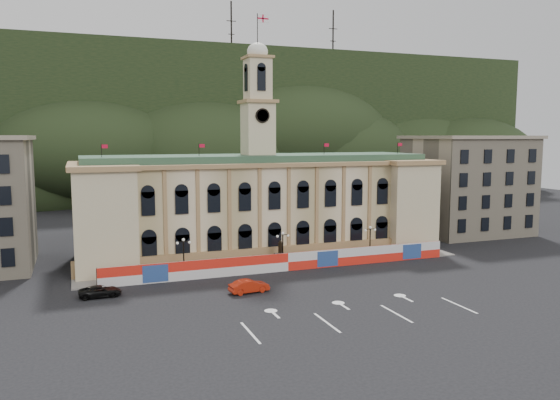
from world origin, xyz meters
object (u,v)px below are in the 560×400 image
object	(u,v)px
lamp_center	(283,246)
statue	(280,258)
red_sedan	(249,286)
black_suv	(100,291)

from	to	relation	value
lamp_center	statue	bearing A→B (deg)	90.00
statue	red_sedan	xyz separation A→B (m)	(-8.15, -11.22, -0.39)
statue	black_suv	distance (m)	25.74
statue	red_sedan	bearing A→B (deg)	-125.98
statue	lamp_center	world-z (taller)	lamp_center
statue	lamp_center	xyz separation A→B (m)	(0.00, -1.00, 1.89)
red_sedan	black_suv	distance (m)	17.20
red_sedan	black_suv	xyz separation A→B (m)	(-16.65, 4.34, -0.13)
statue	lamp_center	bearing A→B (deg)	-90.00
red_sedan	black_suv	size ratio (longest dim) A/B	1.03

